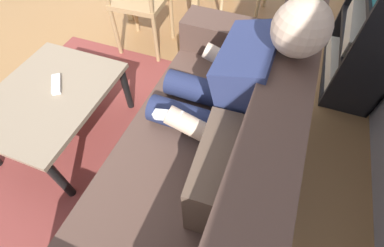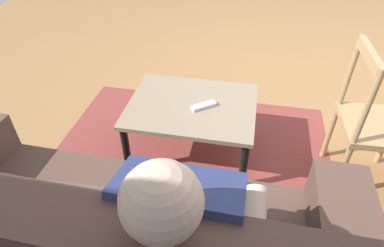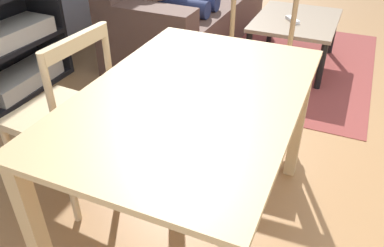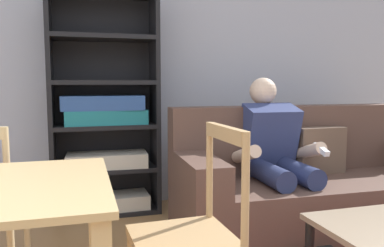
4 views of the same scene
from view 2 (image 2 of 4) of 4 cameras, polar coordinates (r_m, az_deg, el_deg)
ground_plane at (r=3.13m, az=19.63°, el=3.38°), size 8.78×8.78×0.00m
person_lounging at (r=1.32m, az=-1.09°, el=-17.74°), size 0.60×0.92×1.15m
coffee_table at (r=2.24m, az=0.00°, el=2.25°), size 0.85×0.67×0.41m
tv_remote at (r=2.18m, az=2.04°, el=3.08°), size 0.16×0.14×0.02m
dining_chair_facing_couch at (r=2.24m, az=28.88°, el=-0.25°), size 0.44×0.44×0.93m
area_rug at (r=2.47m, az=-0.00°, el=-4.45°), size 2.00×1.41×0.01m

